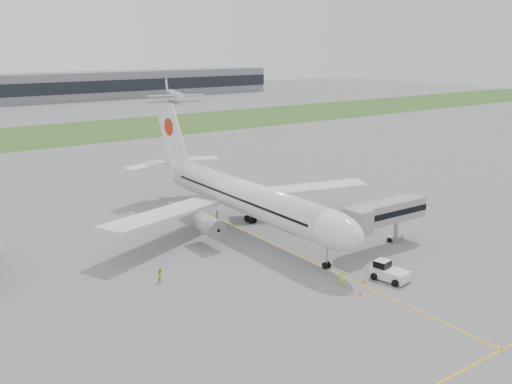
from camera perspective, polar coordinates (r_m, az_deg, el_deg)
ground at (r=86.50m, az=0.36°, el=-4.57°), size 600.00×600.00×0.00m
apron_markings at (r=82.73m, az=2.38°, el=-5.49°), size 70.00×70.00×0.04m
grass_strip at (r=194.44m, az=-20.81°, el=5.30°), size 600.00×50.00×0.02m
airliner at (r=88.67m, az=-1.47°, el=-0.26°), size 48.13×53.95×17.88m
pushback_tug at (r=73.26m, az=13.08°, el=-7.74°), size 3.72×4.87×2.28m
jet_bridge at (r=82.96m, az=12.50°, el=-2.14°), size 14.63×4.17×6.76m
safety_cone_left at (r=68.20m, az=10.39°, el=-10.05°), size 0.38×0.38×0.52m
safety_cone_right at (r=71.75m, az=10.73°, el=-8.77°), size 0.40×0.40×0.55m
ground_crew_near at (r=70.28m, az=8.57°, el=-8.57°), size 0.83×0.69×1.94m
ground_crew_far at (r=71.62m, az=-9.52°, el=-8.24°), size 1.02×1.07×1.73m
distant_aircraft_right at (r=291.84m, az=-8.02°, el=8.93°), size 34.20×31.88×10.88m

